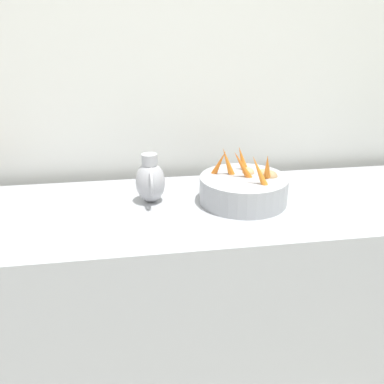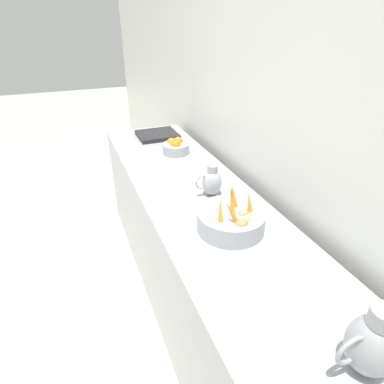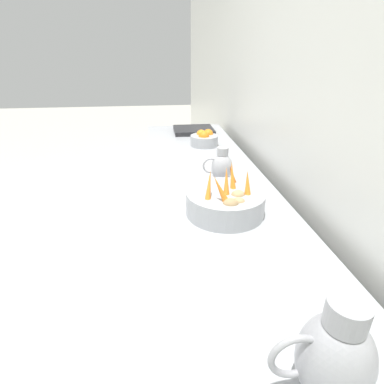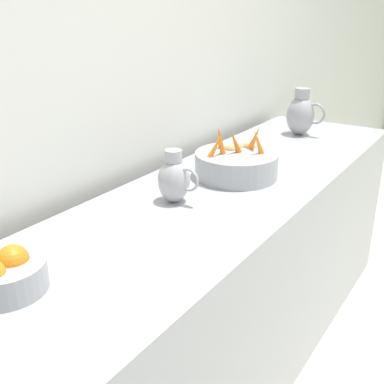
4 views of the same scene
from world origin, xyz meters
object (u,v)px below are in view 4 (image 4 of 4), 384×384
object	(u,v)px
orange_bowl	(2,273)
metal_pitcher_tall	(301,114)
vegetable_colander	(236,164)
metal_pitcher_short	(174,179)

from	to	relation	value
orange_bowl	metal_pitcher_tall	bearing A→B (deg)	88.85
vegetable_colander	metal_pitcher_short	world-z (taller)	vegetable_colander
metal_pitcher_tall	vegetable_colander	bearing A→B (deg)	-87.29
metal_pitcher_tall	metal_pitcher_short	size ratio (longest dim) A/B	1.30
orange_bowl	metal_pitcher_short	size ratio (longest dim) A/B	1.07
orange_bowl	metal_pitcher_tall	size ratio (longest dim) A/B	0.82
metal_pitcher_short	metal_pitcher_tall	bearing A→B (deg)	89.04
metal_pitcher_tall	metal_pitcher_short	world-z (taller)	metal_pitcher_tall
vegetable_colander	orange_bowl	bearing A→B (deg)	-94.04
orange_bowl	metal_pitcher_short	xyz separation A→B (m)	(0.02, 0.71, 0.04)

